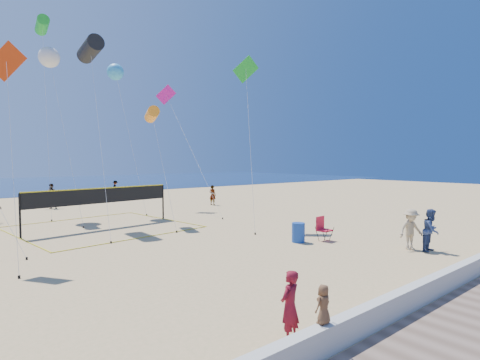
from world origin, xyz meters
TOP-DOWN VIEW (x-y plane):
  - ground at (0.00, 0.00)m, footprint 120.00×120.00m
  - ocean at (0.00, 62.00)m, footprint 140.00×50.00m
  - seawall at (0.00, -3.00)m, footprint 32.00×0.30m
  - woman at (-2.76, -2.19)m, footprint 0.63×0.48m
  - toddler at (-2.60, -2.95)m, footprint 0.39×0.25m
  - bystander_a at (7.69, -0.57)m, footprint 0.93×0.75m
  - bystander_b at (7.33, 0.12)m, footprint 1.30×1.04m
  - far_person_1 at (-1.13, 24.93)m, footprint 1.49×0.99m
  - far_person_2 at (10.14, 18.86)m, footprint 0.61×0.73m
  - far_person_3 at (-0.47, 28.24)m, footprint 1.08×0.98m
  - far_person_4 at (7.41, 33.96)m, footprint 0.70×1.08m
  - camp_chair at (5.88, 3.71)m, footprint 0.66×0.80m
  - trash_barrel at (4.71, 4.20)m, footprint 0.67×0.67m
  - volleyball_net at (-1.09, 13.98)m, footprint 9.54×9.41m
  - kite_1 at (-0.91, 15.93)m, footprint 1.88×7.61m
  - kite_2 at (2.04, 13.82)m, footprint 1.22×4.87m
  - kite_3 at (-6.14, 9.63)m, footprint 1.32×3.98m
  - kite_4 at (6.12, 9.67)m, footprint 2.75×3.31m
  - kite_5 at (6.46, 19.71)m, footprint 1.50×8.63m
  - kite_6 at (-1.90, 21.62)m, footprint 1.86×8.06m
  - kite_7 at (2.15, 19.88)m, footprint 1.52×3.82m
  - kite_8 at (-2.20, 22.08)m, footprint 1.10×4.83m

SIDE VIEW (x-z plane):
  - ground at x=0.00m, z-range 0.00..0.00m
  - ocean at x=0.00m, z-range 0.00..0.03m
  - seawall at x=0.00m, z-range 0.00..0.60m
  - trash_barrel at x=4.71m, z-range 0.00..0.92m
  - camp_chair at x=5.88m, z-range 0.02..1.29m
  - woman at x=-2.76m, z-range 0.00..1.53m
  - far_person_1 at x=-1.13m, z-range 0.00..1.54m
  - far_person_4 at x=7.41m, z-range 0.00..1.58m
  - far_person_2 at x=10.14m, z-range 0.00..1.72m
  - bystander_b at x=7.33m, z-range 0.00..1.76m
  - bystander_a at x=7.69m, z-range 0.00..1.80m
  - far_person_3 at x=-0.47m, z-range 0.00..1.81m
  - toddler at x=-2.60m, z-range 0.60..1.39m
  - volleyball_net at x=-1.09m, z-range 0.42..2.71m
  - kite_2 at x=2.04m, z-range 3.10..10.25m
  - kite_3 at x=-6.14m, z-range 3.05..11.58m
  - kite_5 at x=6.46m, z-range 3.64..13.69m
  - kite_4 at x=6.12m, z-range 3.75..13.90m
  - kite_7 at x=2.15m, z-range 4.87..15.84m
  - kite_1 at x=-0.91m, z-range 4.95..16.17m
  - kite_6 at x=-1.90m, z-range 5.19..17.00m
  - kite_8 at x=-2.20m, z-range 6.41..20.31m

